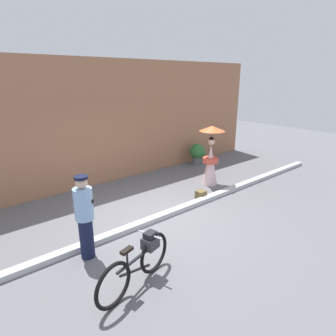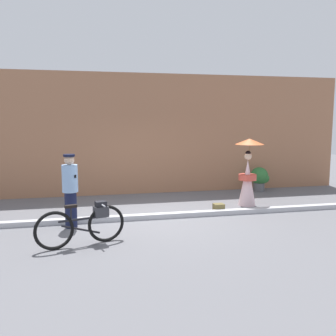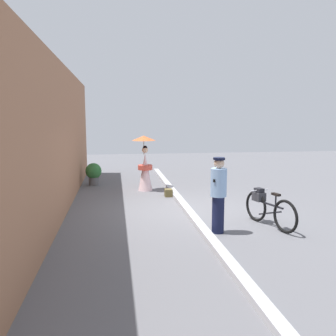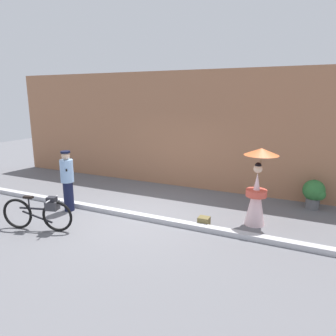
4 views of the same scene
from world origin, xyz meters
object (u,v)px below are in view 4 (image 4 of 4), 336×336
(bicycle_near_officer, at_px, (40,213))
(person_with_parasol, at_px, (257,187))
(backpack_on_pavement, at_px, (204,222))
(potted_plant_by_door, at_px, (314,193))
(person_officer, at_px, (67,179))

(bicycle_near_officer, distance_m, person_with_parasol, 5.05)
(backpack_on_pavement, bearing_deg, person_with_parasol, 31.22)
(backpack_on_pavement, bearing_deg, potted_plant_by_door, 46.20)
(potted_plant_by_door, relative_size, backpack_on_pavement, 3.09)
(potted_plant_by_door, bearing_deg, bicycle_near_officer, -143.40)
(bicycle_near_officer, bearing_deg, potted_plant_by_door, 36.60)
(person_officer, distance_m, person_with_parasol, 4.85)
(person_with_parasol, bearing_deg, person_officer, -166.08)
(person_officer, bearing_deg, backpack_on_pavement, 8.08)
(bicycle_near_officer, height_order, person_officer, person_officer)
(person_with_parasol, distance_m, backpack_on_pavement, 1.49)
(person_officer, relative_size, potted_plant_by_door, 2.01)
(person_officer, xyz_separation_m, person_with_parasol, (4.70, 1.17, 0.06))
(bicycle_near_officer, height_order, person_with_parasol, person_with_parasol)
(bicycle_near_officer, xyz_separation_m, backpack_on_pavement, (3.33, 1.77, -0.30))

